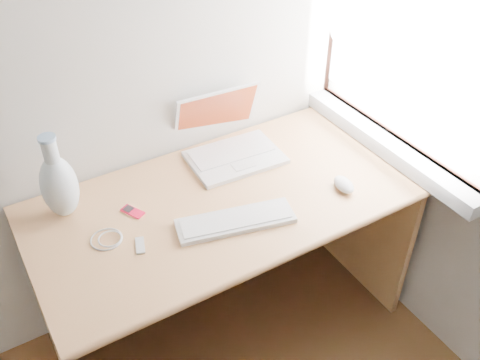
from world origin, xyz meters
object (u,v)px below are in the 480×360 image
desk (215,226)px  external_keyboard (236,221)px  laptop (229,142)px  vase (59,184)px

desk → external_keyboard: 0.32m
laptop → vase: 0.68m
laptop → vase: (-0.68, -0.02, 0.08)m
external_keyboard → vase: size_ratio=1.32×
laptop → external_keyboard: 0.42m
desk → laptop: size_ratio=3.77×
laptop → vase: bearing=-174.8°
desk → external_keyboard: size_ratio=3.33×
laptop → external_keyboard: (-0.19, -0.37, -0.05)m
laptop → vase: size_ratio=1.16×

